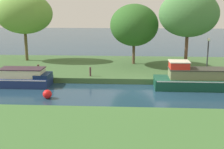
{
  "coord_description": "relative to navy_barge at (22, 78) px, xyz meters",
  "views": [
    {
      "loc": [
        -1.0,
        -18.17,
        5.43
      ],
      "look_at": [
        -2.16,
        1.2,
        0.9
      ],
      "focal_mm": 46.24,
      "sensor_mm": 36.0,
      "label": 1
    }
  ],
  "objects": [
    {
      "name": "willow_tree_left",
      "position": [
        -2.34,
        7.72,
        4.3
      ],
      "size": [
        5.43,
        3.62,
        6.37
      ],
      "color": "brown",
      "rests_on": "riverbank_far"
    },
    {
      "name": "willow_tree_centre",
      "position": [
        7.99,
        6.22,
        3.36
      ],
      "size": [
        4.23,
        4.78,
        5.34
      ],
      "color": "brown",
      "rests_on": "riverbank_far"
    },
    {
      "name": "riverbank_far",
      "position": [
        8.58,
        5.8,
        -0.35
      ],
      "size": [
        72.0,
        10.0,
        0.4
      ],
      "primitive_type": "cube",
      "color": "#3D5F33",
      "rests_on": "ground_plane"
    },
    {
      "name": "mooring_post_near",
      "position": [
        4.7,
        1.51,
        0.19
      ],
      "size": [
        0.14,
        0.14,
        0.69
      ],
      "primitive_type": "cylinder",
      "color": "#4B2F32",
      "rests_on": "riverbank_far"
    },
    {
      "name": "lamp_post",
      "position": [
        13.59,
        2.87,
        1.6
      ],
      "size": [
        0.24,
        0.24,
        2.77
      ],
      "color": "#333338",
      "rests_on": "riverbank_far"
    },
    {
      "name": "ground_plane",
      "position": [
        8.58,
        -1.2,
        -0.55
      ],
      "size": [
        120.0,
        120.0,
        0.0
      ],
      "primitive_type": "plane",
      "color": "#1C374B"
    },
    {
      "name": "channel_buoy",
      "position": [
        2.64,
        -2.83,
        -0.28
      ],
      "size": [
        0.55,
        0.55,
        0.55
      ],
      "primitive_type": "sphere",
      "color": "red",
      "rests_on": "ground_plane"
    },
    {
      "name": "navy_barge",
      "position": [
        0.0,
        0.0,
        0.0
      ],
      "size": [
        4.39,
        1.83,
        1.28
      ],
      "color": "navy",
      "rests_on": "ground_plane"
    },
    {
      "name": "willow_tree_right",
      "position": [
        12.27,
        4.28,
        4.36
      ],
      "size": [
        4.77,
        3.37,
        6.35
      ],
      "color": "brown",
      "rests_on": "riverbank_far"
    },
    {
      "name": "forest_narrowboat",
      "position": [
        12.76,
        0.0,
        0.09
      ],
      "size": [
        7.27,
        1.92,
        1.91
      ],
      "color": "#12432F",
      "rests_on": "ground_plane"
    },
    {
      "name": "mooring_post_far",
      "position": [
        0.76,
        1.51,
        0.26
      ],
      "size": [
        0.16,
        0.16,
        0.83
      ],
      "primitive_type": "cylinder",
      "color": "#463226",
      "rests_on": "riverbank_far"
    }
  ]
}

